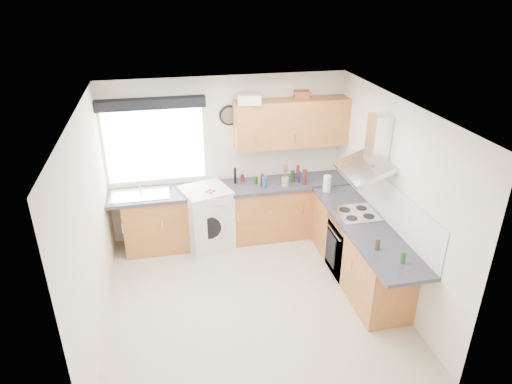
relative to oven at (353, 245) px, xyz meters
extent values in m
plane|color=beige|center=(-1.50, -0.30, -0.42)|extent=(3.60, 3.60, 0.00)
cube|color=white|center=(-1.50, -0.30, 2.08)|extent=(3.60, 3.60, 0.02)
cube|color=silver|center=(-1.50, 1.50, 0.82)|extent=(3.60, 0.02, 2.50)
cube|color=silver|center=(-1.50, -2.10, 0.82)|extent=(3.60, 0.02, 2.50)
cube|color=silver|center=(-3.30, -0.30, 0.82)|extent=(0.02, 3.60, 2.50)
cube|color=silver|center=(0.30, -0.30, 0.82)|extent=(0.02, 3.60, 2.50)
cube|color=silver|center=(-2.55, 1.49, 1.12)|extent=(1.40, 0.02, 1.10)
cube|color=black|center=(-2.55, 1.40, 1.76)|extent=(1.50, 0.18, 0.14)
cube|color=white|center=(0.29, 0.00, 0.75)|extent=(0.01, 3.00, 0.54)
cube|color=#9C5929|center=(-1.60, 1.21, 0.01)|extent=(3.00, 0.58, 0.86)
cube|color=#9C5929|center=(0.00, 1.20, 0.01)|extent=(0.60, 0.60, 0.86)
cube|color=#9C5929|center=(0.01, -0.15, 0.01)|extent=(0.58, 2.10, 0.86)
cube|color=#2C2C34|center=(-1.50, 1.20, 0.46)|extent=(3.60, 0.62, 0.05)
cube|color=#2C2C34|center=(0.00, -0.30, 0.46)|extent=(0.62, 2.42, 0.05)
cube|color=black|center=(0.00, 0.00, 0.00)|extent=(0.56, 0.58, 0.85)
cube|color=silver|center=(0.00, 0.00, 0.49)|extent=(0.52, 0.52, 0.01)
cube|color=#9C5929|center=(-0.55, 1.32, 1.38)|extent=(1.70, 0.35, 0.70)
cube|color=silver|center=(-1.89, 1.10, 0.05)|extent=(0.81, 0.79, 0.95)
cylinder|color=black|center=(-1.45, 1.46, 1.50)|extent=(0.30, 0.04, 0.30)
cube|color=silver|center=(-1.20, 1.22, 1.79)|extent=(0.36, 0.29, 0.14)
cube|color=#AB4724|center=(-0.38, 1.42, 1.77)|extent=(0.24, 0.21, 0.10)
cylinder|color=#A28E81|center=(-0.70, 1.05, 0.56)|extent=(0.11, 0.11, 0.14)
cylinder|color=silver|center=(-0.15, 0.75, 0.61)|extent=(0.13, 0.13, 0.24)
cylinder|color=navy|center=(-0.45, 1.15, 0.58)|extent=(0.04, 0.04, 0.18)
cylinder|color=black|center=(-1.41, 1.31, 0.61)|extent=(0.04, 0.04, 0.25)
cylinder|color=brown|center=(-0.37, 1.10, 0.55)|extent=(0.07, 0.07, 0.14)
cylinder|color=#174218|center=(-1.11, 1.24, 0.54)|extent=(0.05, 0.05, 0.11)
cylinder|color=olive|center=(-1.06, 1.20, 0.56)|extent=(0.06, 0.06, 0.15)
cylinder|color=navy|center=(-1.01, 1.08, 0.57)|extent=(0.06, 0.06, 0.16)
cylinder|color=maroon|center=(-0.43, 1.28, 0.59)|extent=(0.05, 0.05, 0.22)
cylinder|color=maroon|center=(-1.29, 1.37, 0.54)|extent=(0.06, 0.06, 0.10)
cylinder|color=#391614|center=(-0.98, 1.20, 0.53)|extent=(0.06, 0.06, 0.09)
cylinder|color=#123415|center=(-0.54, 1.20, 0.57)|extent=(0.07, 0.07, 0.17)
cylinder|color=maroon|center=(-1.01, 1.23, 0.56)|extent=(0.05, 0.05, 0.15)
cylinder|color=#471B19|center=(-0.39, 1.05, 0.60)|extent=(0.07, 0.07, 0.23)
cylinder|color=#382F1F|center=(-0.12, -0.85, 0.56)|extent=(0.06, 0.06, 0.14)
cylinder|color=#22511D|center=(0.03, -1.17, 0.56)|extent=(0.05, 0.05, 0.15)
camera|label=1|loc=(-2.41, -4.93, 3.36)|focal=32.00mm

